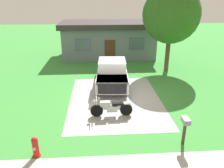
{
  "coord_description": "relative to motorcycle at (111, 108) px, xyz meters",
  "views": [
    {
      "loc": [
        -1.03,
        -12.2,
        5.87
      ],
      "look_at": [
        -0.17,
        0.31,
        0.9
      ],
      "focal_mm": 35.52,
      "sensor_mm": 36.0,
      "label": 1
    }
  ],
  "objects": [
    {
      "name": "pickup_truck",
      "position": [
        0.36,
        4.58,
        0.48
      ],
      "size": [
        2.36,
        5.74,
        1.9
      ],
      "color": "black",
      "rests_on": "ground"
    },
    {
      "name": "shade_tree",
      "position": [
        5.15,
        7.35,
        4.07
      ],
      "size": [
        4.46,
        4.46,
        6.78
      ],
      "color": "brown",
      "rests_on": "ground"
    },
    {
      "name": "ground_plane",
      "position": [
        0.37,
        1.96,
        -0.47
      ],
      "size": [
        80.0,
        80.0,
        0.0
      ],
      "primitive_type": "plane",
      "color": "#3D923C"
    },
    {
      "name": "fire_hydrant",
      "position": [
        -3.14,
        -2.96,
        -0.05
      ],
      "size": [
        0.32,
        0.4,
        0.87
      ],
      "color": "red",
      "rests_on": "ground"
    },
    {
      "name": "driveway_pad",
      "position": [
        0.37,
        1.96,
        -0.47
      ],
      "size": [
        5.46,
        7.42,
        0.01
      ],
      "primitive_type": "cube",
      "color": "#A9A9A9",
      "rests_on": "ground"
    },
    {
      "name": "mailbox",
      "position": [
        2.89,
        -2.61,
        0.51
      ],
      "size": [
        0.26,
        0.48,
        1.26
      ],
      "color": "#4C3823",
      "rests_on": "ground"
    },
    {
      "name": "neighbor_house",
      "position": [
        0.55,
        12.84,
        1.32
      ],
      "size": [
        9.6,
        5.6,
        3.5
      ],
      "color": "slate",
      "rests_on": "ground"
    },
    {
      "name": "motorcycle",
      "position": [
        0.0,
        0.0,
        0.0
      ],
      "size": [
        2.21,
        0.7,
        1.09
      ],
      "color": "black",
      "rests_on": "ground"
    }
  ]
}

